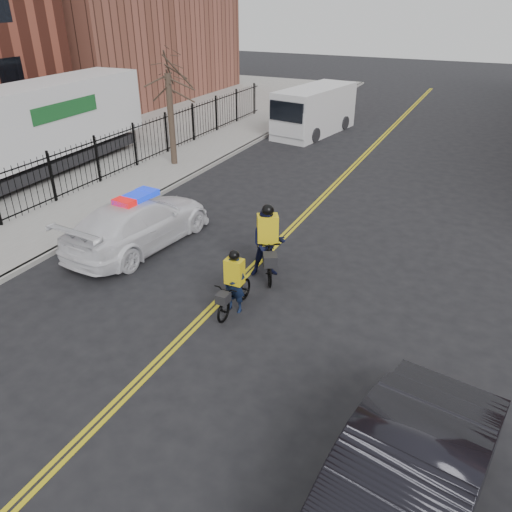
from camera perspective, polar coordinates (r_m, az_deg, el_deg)
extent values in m
plane|color=black|center=(12.71, -5.85, -6.75)|extent=(120.00, 120.00, 0.00)
cube|color=gold|center=(19.18, 6.30, 5.63)|extent=(0.10, 60.00, 0.01)
cube|color=gold|center=(19.13, 6.75, 5.55)|extent=(0.10, 60.00, 0.01)
cube|color=gray|center=(22.52, -11.92, 8.77)|extent=(3.00, 60.00, 0.15)
cube|color=gray|center=(21.68, -8.70, 8.31)|extent=(0.20, 60.00, 0.15)
cylinder|color=#33281E|center=(23.58, -9.67, 15.06)|extent=(0.28, 0.28, 4.00)
imported|color=white|center=(16.18, -13.21, 3.73)|extent=(2.62, 5.55, 1.56)
cube|color=#0C26CC|center=(15.86, -13.54, 6.57)|extent=(0.77, 1.48, 0.16)
imported|color=black|center=(8.01, 15.79, -25.47)|extent=(2.68, 5.53, 1.75)
cube|color=silver|center=(29.92, 6.72, 16.19)|extent=(3.21, 6.32, 2.57)
cube|color=silver|center=(27.74, 3.95, 14.94)|extent=(2.30, 1.25, 1.34)
cube|color=black|center=(27.23, 3.48, 16.15)|extent=(2.00, 0.45, 1.00)
cylinder|color=black|center=(29.13, 2.97, 14.23)|extent=(0.41, 0.82, 0.78)
cylinder|color=black|center=(28.09, 6.72, 13.57)|extent=(0.41, 0.82, 0.78)
cylinder|color=black|center=(32.13, 6.53, 15.37)|extent=(0.41, 0.82, 0.78)
cylinder|color=black|center=(31.19, 10.04, 14.76)|extent=(0.41, 0.82, 0.78)
cube|color=silver|center=(23.74, -24.56, 13.80)|extent=(2.90, 12.44, 2.85)
cube|color=black|center=(24.19, -23.68, 9.47)|extent=(2.49, 11.48, 0.48)
cylinder|color=black|center=(27.85, -16.02, 12.88)|extent=(0.11, 0.11, 1.05)
cube|color=#195926|center=(23.42, -20.89, 15.38)|extent=(0.15, 3.80, 0.67)
imported|color=black|center=(12.61, -2.42, -4.44)|extent=(0.61, 1.74, 0.91)
imported|color=black|center=(12.44, -2.45, -3.16)|extent=(0.57, 0.38, 1.57)
cube|color=yellow|center=(12.27, -2.48, -1.78)|extent=(0.45, 0.31, 0.66)
sphere|color=black|center=(12.05, -2.52, 0.08)|extent=(0.26, 0.26, 0.26)
cube|color=black|center=(12.02, -3.79, -4.80)|extent=(0.29, 0.33, 0.24)
imported|color=black|center=(14.08, 1.30, 0.13)|extent=(1.60, 2.17, 1.29)
imported|color=black|center=(13.92, 1.32, 1.42)|extent=(1.22, 1.14, 2.00)
cube|color=yellow|center=(13.73, 1.33, 3.06)|extent=(0.69, 0.62, 0.84)
sphere|color=black|center=(13.50, 1.36, 5.26)|extent=(0.34, 0.34, 0.34)
cube|color=black|center=(13.27, 1.64, -0.42)|extent=(0.52, 0.54, 0.31)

